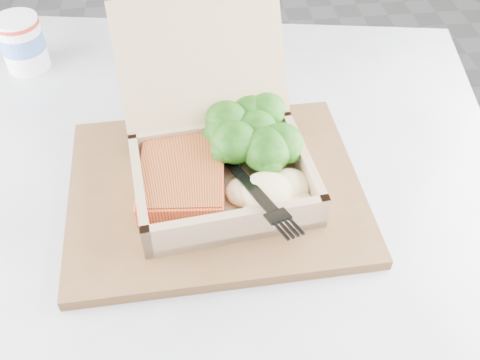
{
  "coord_description": "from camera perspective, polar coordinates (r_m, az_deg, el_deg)",
  "views": [
    {
      "loc": [
        0.1,
        -0.74,
        1.19
      ],
      "look_at": [
        0.15,
        -0.34,
        0.77
      ],
      "focal_mm": 40.0,
      "sensor_mm": 36.0,
      "label": 1
    }
  ],
  "objects": [
    {
      "name": "broccoli_pile",
      "position": [
        0.63,
        1.72,
        4.83
      ],
      "size": [
        0.13,
        0.13,
        0.05
      ],
      "primitive_type": null,
      "color": "#2E7D1B",
      "rests_on": "takeout_container"
    },
    {
      "name": "cafe_table",
      "position": [
        0.78,
        -5.31,
        -10.58
      ],
      "size": [
        0.92,
        0.92,
        0.73
      ],
      "rotation": [
        0.0,
        0.0,
        -0.18
      ],
      "color": "black",
      "rests_on": "floor"
    },
    {
      "name": "salmon_fillet",
      "position": [
        0.6,
        -6.18,
        0.33
      ],
      "size": [
        0.1,
        0.13,
        0.03
      ],
      "primitive_type": "cube",
      "rotation": [
        0.0,
        0.0,
        -0.09
      ],
      "color": "#D45729",
      "rests_on": "takeout_container"
    },
    {
      "name": "floor",
      "position": [
        1.41,
        -7.7,
        -12.59
      ],
      "size": [
        4.0,
        4.0,
        0.0
      ],
      "primitive_type": "plane",
      "color": "#98989E",
      "rests_on": "ground"
    },
    {
      "name": "mashed_potatoes",
      "position": [
        0.58,
        2.94,
        -1.34
      ],
      "size": [
        0.09,
        0.08,
        0.03
      ],
      "primitive_type": "ellipsoid",
      "color": "beige",
      "rests_on": "takeout_container"
    },
    {
      "name": "serving_tray",
      "position": [
        0.63,
        -2.65,
        -0.97
      ],
      "size": [
        0.34,
        0.28,
        0.01
      ],
      "primitive_type": "cube",
      "rotation": [
        0.0,
        0.0,
        0.03
      ],
      "color": "brown",
      "rests_on": "cafe_table"
    },
    {
      "name": "takeout_container",
      "position": [
        0.61,
        -2.55,
        4.09
      ],
      "size": [
        0.22,
        0.26,
        0.17
      ],
      "rotation": [
        0.0,
        0.0,
        0.11
      ],
      "color": "tan",
      "rests_on": "serving_tray"
    },
    {
      "name": "receipt",
      "position": [
        0.76,
        -2.82,
        8.45
      ],
      "size": [
        0.09,
        0.15,
        0.0
      ],
      "primitive_type": "cube",
      "rotation": [
        0.0,
        0.0,
        -0.03
      ],
      "color": "white",
      "rests_on": "cafe_table"
    },
    {
      "name": "paper_cup",
      "position": [
        0.87,
        -22.25,
        13.52
      ],
      "size": [
        0.06,
        0.06,
        0.08
      ],
      "color": "white",
      "rests_on": "cafe_table"
    },
    {
      "name": "plastic_fork",
      "position": [
        0.58,
        0.17,
        0.81
      ],
      "size": [
        0.07,
        0.16,
        0.03
      ],
      "rotation": [
        0.0,
        0.0,
        3.45
      ],
      "color": "black",
      "rests_on": "mashed_potatoes"
    }
  ]
}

